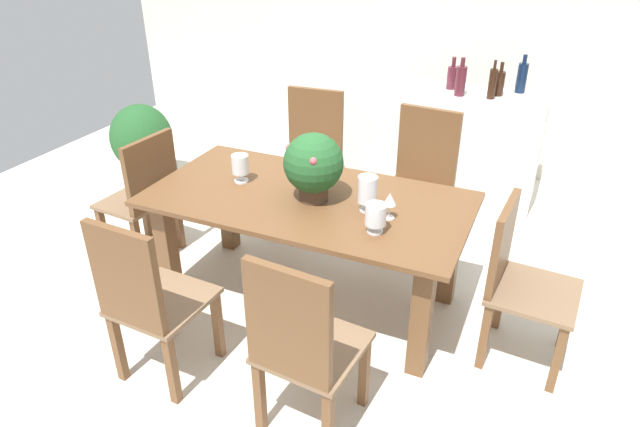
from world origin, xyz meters
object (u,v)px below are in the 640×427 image
(chair_foot_end, at_px, (518,276))
(wine_bottle_amber, at_px, (461,80))
(kitchen_counter, at_px, (441,142))
(wine_bottle_green, at_px, (492,83))
(potted_plant_floor, at_px, (142,140))
(wine_bottle_tall, at_px, (452,77))
(wine_bottle_clear, at_px, (500,83))
(crystal_vase_left, at_px, (240,165))
(flower_centerpiece, at_px, (313,165))
(wine_bottle_dark, at_px, (522,77))
(chair_far_left, at_px, (311,154))
(wine_glass, at_px, (390,200))
(chair_head_end, at_px, (145,192))
(dining_table, at_px, (308,218))
(chair_far_right, at_px, (421,174))
(crystal_vase_center_near, at_px, (368,191))
(chair_near_right, at_px, (301,344))
(crystal_vase_right, at_px, (376,216))
(chair_near_left, at_px, (147,298))

(chair_foot_end, height_order, wine_bottle_amber, wine_bottle_amber)
(kitchen_counter, relative_size, wine_bottle_green, 5.39)
(chair_foot_end, relative_size, potted_plant_floor, 1.28)
(wine_bottle_tall, height_order, wine_bottle_clear, wine_bottle_clear)
(wine_bottle_clear, bearing_deg, crystal_vase_left, -123.85)
(flower_centerpiece, bearing_deg, potted_plant_floor, 154.39)
(wine_bottle_dark, distance_m, potted_plant_floor, 3.28)
(wine_bottle_tall, xyz_separation_m, wine_bottle_clear, (0.38, -0.04, 0.00))
(chair_far_left, bearing_deg, wine_glass, -51.37)
(chair_head_end, bearing_deg, dining_table, 95.60)
(chair_far_right, xyz_separation_m, crystal_vase_center_near, (-0.06, -0.99, 0.30))
(kitchen_counter, bearing_deg, chair_far_right, -86.11)
(wine_bottle_amber, bearing_deg, potted_plant_floor, -164.64)
(crystal_vase_left, relative_size, wine_bottle_clear, 0.67)
(chair_far_left, distance_m, flower_centerpiece, 1.16)
(chair_head_end, xyz_separation_m, wine_bottle_clear, (2.00, 1.89, 0.50))
(chair_near_right, xyz_separation_m, crystal_vase_center_near, (-0.04, 0.95, 0.32))
(wine_glass, bearing_deg, chair_far_right, 94.26)
(chair_far_right, height_order, chair_near_right, chair_far_right)
(chair_near_right, distance_m, wine_bottle_clear, 2.91)
(dining_table, distance_m, crystal_vase_left, 0.53)
(chair_foot_end, relative_size, wine_bottle_green, 3.09)
(crystal_vase_right, distance_m, potted_plant_floor, 2.94)
(chair_far_left, relative_size, potted_plant_floor, 1.46)
(dining_table, bearing_deg, chair_far_left, 113.87)
(chair_foot_end, relative_size, chair_far_right, 0.90)
(potted_plant_floor, bearing_deg, crystal_vase_right, -25.54)
(chair_foot_end, height_order, crystal_vase_center_near, crystal_vase_center_near)
(chair_far_right, bearing_deg, wine_glass, -80.17)
(chair_near_left, bearing_deg, wine_bottle_tall, -103.17)
(crystal_vase_center_near, bearing_deg, wine_bottle_amber, 85.88)
(chair_far_right, distance_m, kitchen_counter, 0.93)
(crystal_vase_left, xyz_separation_m, kitchen_counter, (0.84, 1.86, -0.38))
(dining_table, xyz_separation_m, potted_plant_floor, (-2.13, 1.03, -0.20))
(wine_glass, height_order, wine_bottle_clear, wine_bottle_clear)
(wine_bottle_clear, height_order, potted_plant_floor, wine_bottle_clear)
(wine_bottle_clear, bearing_deg, chair_foot_end, -76.75)
(flower_centerpiece, xyz_separation_m, wine_bottle_clear, (0.73, 1.89, 0.07))
(chair_far_left, bearing_deg, flower_centerpiece, -68.23)
(crystal_vase_center_near, height_order, crystal_vase_right, crystal_vase_center_near)
(flower_centerpiece, distance_m, wine_bottle_green, 1.91)
(kitchen_counter, distance_m, wine_bottle_green, 0.70)
(wine_bottle_clear, relative_size, wine_bottle_amber, 0.88)
(wine_bottle_dark, bearing_deg, potted_plant_floor, -161.80)
(wine_bottle_green, bearing_deg, flower_centerpiece, -111.31)
(wine_bottle_dark, height_order, potted_plant_floor, wine_bottle_dark)
(wine_bottle_green, bearing_deg, potted_plant_floor, -165.59)
(wine_bottle_amber, bearing_deg, wine_bottle_green, 3.58)
(chair_foot_end, relative_size, wine_glass, 6.01)
(wine_bottle_green, bearing_deg, wine_bottle_tall, 156.07)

